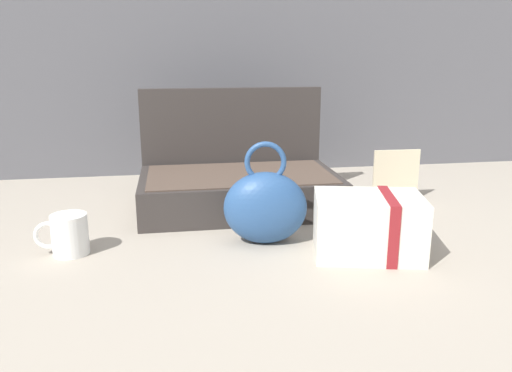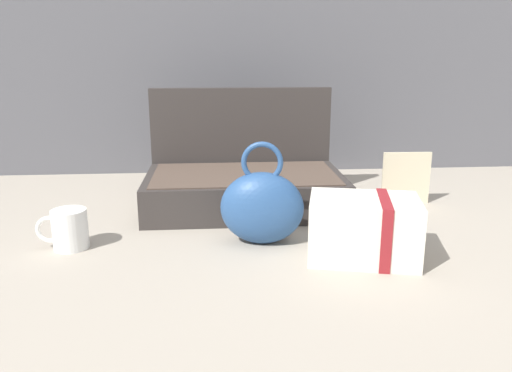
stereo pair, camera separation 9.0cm
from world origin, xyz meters
name	(u,v)px [view 2 (the right image)]	position (x,y,z in m)	size (l,w,h in m)	color
ground_plane	(263,226)	(0.00, 0.00, 0.00)	(6.00, 6.00, 0.00)	#9E9384
open_suitcase	(244,180)	(-0.03, 0.17, 0.07)	(0.49, 0.31, 0.29)	#332D2B
teal_pouch_handbag	(262,207)	(-0.01, -0.10, 0.08)	(0.18, 0.12, 0.22)	#284C7F
cream_toiletry_bag	(365,229)	(0.18, -0.20, 0.06)	(0.23, 0.18, 0.12)	silver
coffee_mug	(69,229)	(-0.40, -0.10, 0.04)	(0.10, 0.07, 0.08)	white
info_card_left	(406,178)	(0.39, 0.15, 0.07)	(0.13, 0.01, 0.14)	beige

